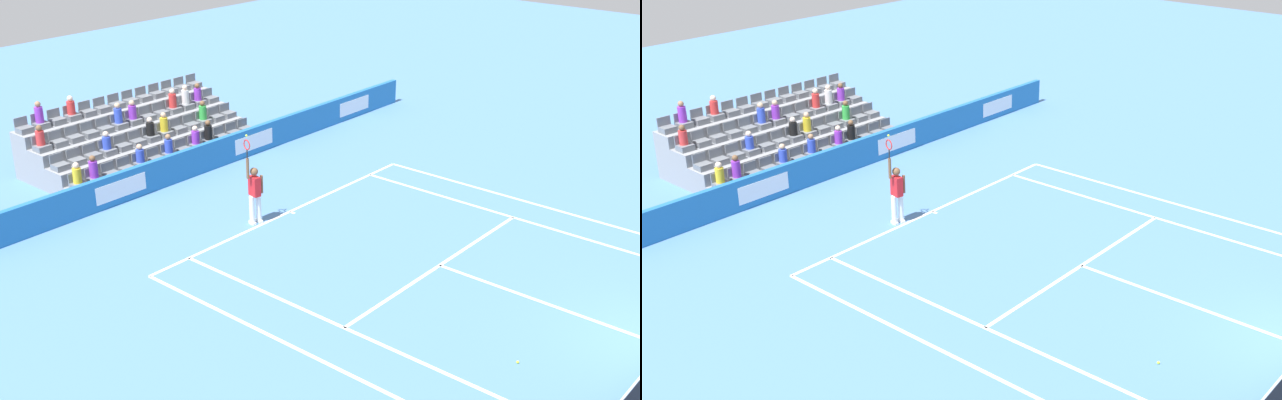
{
  "view_description": "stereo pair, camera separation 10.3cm",
  "coord_description": "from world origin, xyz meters",
  "views": [
    {
      "loc": [
        16.89,
        3.74,
        10.29
      ],
      "look_at": [
        0.64,
        -10.11,
        1.1
      ],
      "focal_mm": 45.54,
      "sensor_mm": 36.0,
      "label": 1
    },
    {
      "loc": [
        16.82,
        3.82,
        10.29
      ],
      "look_at": [
        0.64,
        -10.11,
        1.1
      ],
      "focal_mm": 45.54,
      "sensor_mm": 36.0,
      "label": 2
    }
  ],
  "objects": [
    {
      "name": "sponsor_barrier",
      "position": [
        -0.0,
        -16.47,
        0.51
      ],
      "size": [
        23.79,
        0.22,
        1.02
      ],
      "color": "#1E66AD",
      "rests_on": "ground"
    },
    {
      "name": "line_centre_service",
      "position": [
        0.0,
        -3.2,
        0.0
      ],
      "size": [
        0.1,
        6.4,
        0.01
      ],
      "primitive_type": "cube",
      "color": "white",
      "rests_on": "ground"
    },
    {
      "name": "loose_tennis_ball",
      "position": [
        2.77,
        -2.61,
        0.03
      ],
      "size": [
        0.07,
        0.07,
        0.07
      ],
      "primitive_type": "sphere",
      "color": "#D1E533",
      "rests_on": "ground"
    },
    {
      "name": "line_centre_mark",
      "position": [
        0.0,
        -11.79,
        0.0
      ],
      "size": [
        0.1,
        0.2,
        0.01
      ],
      "primitive_type": "cube",
      "color": "white",
      "rests_on": "ground"
    },
    {
      "name": "line_singles_sideline_right",
      "position": [
        -4.12,
        -5.95,
        0.0
      ],
      "size": [
        0.1,
        11.89,
        0.01
      ],
      "primitive_type": "cube",
      "color": "white",
      "rests_on": "ground"
    },
    {
      "name": "line_baseline",
      "position": [
        0.0,
        -11.89,
        0.0
      ],
      "size": [
        10.97,
        0.1,
        0.01
      ],
      "primitive_type": "cube",
      "color": "white",
      "rests_on": "ground"
    },
    {
      "name": "line_doubles_sideline_right",
      "position": [
        -5.49,
        -5.95,
        0.0
      ],
      "size": [
        0.1,
        11.89,
        0.01
      ],
      "primitive_type": "cube",
      "color": "white",
      "rests_on": "ground"
    },
    {
      "name": "stadium_stand",
      "position": [
        0.01,
        -19.4,
        0.69
      ],
      "size": [
        8.06,
        3.8,
        2.62
      ],
      "color": "gray",
      "rests_on": "ground"
    },
    {
      "name": "line_doubles_sideline_left",
      "position": [
        5.49,
        -5.95,
        0.0
      ],
      "size": [
        0.1,
        11.89,
        0.01
      ],
      "primitive_type": "cube",
      "color": "white",
      "rests_on": "ground"
    },
    {
      "name": "tennis_player",
      "position": [
        1.29,
        -12.11,
        0.99
      ],
      "size": [
        0.51,
        0.39,
        2.85
      ],
      "color": "white",
      "rests_on": "ground"
    },
    {
      "name": "line_service",
      "position": [
        0.0,
        -6.4,
        0.0
      ],
      "size": [
        8.23,
        0.1,
        0.01
      ],
      "primitive_type": "cube",
      "color": "white",
      "rests_on": "ground"
    },
    {
      "name": "line_singles_sideline_left",
      "position": [
        4.12,
        -5.95,
        0.0
      ],
      "size": [
        0.1,
        11.89,
        0.01
      ],
      "primitive_type": "cube",
      "color": "white",
      "rests_on": "ground"
    }
  ]
}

